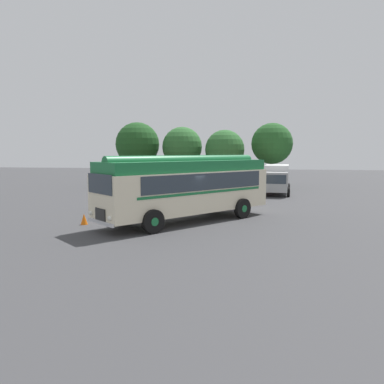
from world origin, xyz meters
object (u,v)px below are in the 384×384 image
(car_far_right, at_px, (242,183))
(car_near_left, at_px, (152,183))
(vintage_bus, at_px, (187,186))
(car_mid_right, at_px, (212,183))
(car_mid_left, at_px, (182,183))
(traffic_cone, at_px, (84,219))
(box_van, at_px, (277,178))

(car_far_right, bearing_deg, car_near_left, -171.91)
(vintage_bus, xyz_separation_m, car_far_right, (2.39, 14.59, -1.05))
(car_near_left, distance_m, car_mid_right, 5.49)
(car_mid_left, bearing_deg, car_far_right, 10.22)
(vintage_bus, height_order, car_mid_right, vintage_bus)
(car_mid_right, bearing_deg, car_far_right, 4.93)
(car_near_left, xyz_separation_m, traffic_cone, (0.68, -15.19, -0.57))
(car_mid_left, bearing_deg, car_near_left, -176.07)
(car_mid_right, relative_size, box_van, 0.74)
(car_near_left, height_order, traffic_cone, car_near_left)
(car_near_left, relative_size, car_mid_left, 0.97)
(car_mid_left, height_order, traffic_cone, car_mid_left)
(traffic_cone, bearing_deg, box_van, 56.81)
(vintage_bus, distance_m, car_mid_left, 13.98)
(car_far_right, distance_m, box_van, 3.10)
(car_mid_left, height_order, car_mid_right, same)
(car_near_left, distance_m, car_mid_left, 2.76)
(traffic_cone, bearing_deg, car_mid_right, 73.64)
(car_mid_right, distance_m, car_far_right, 2.68)
(car_near_left, height_order, car_far_right, same)
(car_far_right, bearing_deg, car_mid_left, -169.78)
(car_mid_left, xyz_separation_m, box_van, (8.35, 0.56, 0.52))
(vintage_bus, relative_size, traffic_cone, 16.90)
(vintage_bus, distance_m, traffic_cone, 5.54)
(vintage_bus, height_order, car_near_left, vintage_bus)
(vintage_bus, height_order, car_far_right, vintage_bus)
(vintage_bus, xyz_separation_m, car_mid_left, (-2.93, 13.63, -1.05))
(vintage_bus, distance_m, car_far_right, 14.82)
(vintage_bus, xyz_separation_m, car_near_left, (-5.69, 13.44, -1.05))
(car_far_right, bearing_deg, vintage_bus, -99.32)
(vintage_bus, bearing_deg, traffic_cone, -160.71)
(car_near_left, bearing_deg, vintage_bus, -67.07)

